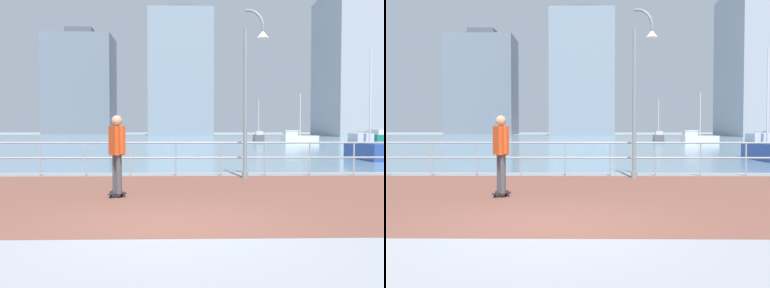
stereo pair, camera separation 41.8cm
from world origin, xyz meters
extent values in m
plane|color=gray|center=(0.00, 40.00, 0.00)|extent=(220.00, 220.00, 0.00)
cube|color=brown|center=(0.00, 3.11, 0.00)|extent=(28.00, 7.60, 0.01)
cube|color=#6B899E|center=(0.00, 51.91, 0.00)|extent=(180.00, 88.00, 0.00)
cylinder|color=#9EADB7|center=(-4.20, 6.91, 0.52)|extent=(0.05, 0.05, 1.04)
cylinder|color=#9EADB7|center=(-2.80, 6.91, 0.52)|extent=(0.05, 0.05, 1.04)
cylinder|color=#9EADB7|center=(-1.40, 6.91, 0.52)|extent=(0.05, 0.05, 1.04)
cylinder|color=#9EADB7|center=(0.00, 6.91, 0.52)|extent=(0.05, 0.05, 1.04)
cylinder|color=#9EADB7|center=(1.40, 6.91, 0.52)|extent=(0.05, 0.05, 1.04)
cylinder|color=#9EADB7|center=(2.80, 6.91, 0.52)|extent=(0.05, 0.05, 1.04)
cylinder|color=#9EADB7|center=(4.20, 6.91, 0.52)|extent=(0.05, 0.05, 1.04)
cylinder|color=#9EADB7|center=(5.60, 6.91, 0.52)|extent=(0.05, 0.05, 1.04)
cylinder|color=#9EADB7|center=(0.00, 6.91, 1.04)|extent=(25.20, 0.06, 0.06)
cylinder|color=#9EADB7|center=(0.00, 6.91, 0.57)|extent=(25.20, 0.06, 0.06)
cylinder|color=gray|center=(2.07, 6.31, 0.10)|extent=(0.19, 0.19, 0.20)
cylinder|color=gray|center=(2.07, 6.31, 2.20)|extent=(0.12, 0.12, 4.41)
cylinder|color=gray|center=(2.13, 6.27, 4.95)|extent=(0.20, 0.17, 0.11)
cylinder|color=gray|center=(2.26, 6.18, 4.90)|extent=(0.21, 0.18, 0.15)
cylinder|color=gray|center=(2.37, 6.11, 4.82)|extent=(0.20, 0.17, 0.18)
cylinder|color=gray|center=(2.45, 6.06, 4.70)|extent=(0.18, 0.16, 0.19)
cylinder|color=gray|center=(2.51, 6.02, 4.55)|extent=(0.15, 0.14, 0.19)
cylinder|color=gray|center=(2.52, 6.01, 4.40)|extent=(0.12, 0.12, 0.17)
cone|color=silver|center=(2.52, 6.01, 4.20)|extent=(0.36, 0.36, 0.22)
cylinder|color=black|center=(-1.30, 2.69, 0.03)|extent=(0.07, 0.06, 0.06)
cylinder|color=black|center=(-1.34, 2.76, 0.03)|extent=(0.07, 0.06, 0.06)
cylinder|color=black|center=(-1.09, 2.84, 0.03)|extent=(0.07, 0.06, 0.06)
cylinder|color=black|center=(-1.13, 2.90, 0.03)|extent=(0.07, 0.06, 0.06)
cube|color=black|center=(-1.21, 2.80, 0.08)|extent=(0.39, 0.31, 0.02)
cylinder|color=#4C4C51|center=(-1.17, 2.73, 0.50)|extent=(0.18, 0.18, 0.83)
cylinder|color=#4C4C51|center=(-1.26, 2.86, 0.50)|extent=(0.18, 0.18, 0.83)
cube|color=#D84C1E|center=(-1.21, 2.80, 1.23)|extent=(0.39, 0.42, 0.62)
cylinder|color=#D84C1E|center=(-1.09, 2.61, 1.24)|extent=(0.12, 0.12, 0.59)
cylinder|color=#D84C1E|center=(-1.34, 2.99, 1.24)|extent=(0.12, 0.12, 0.59)
sphere|color=tan|center=(-1.21, 2.80, 1.65)|extent=(0.23, 0.23, 0.23)
cube|color=white|center=(12.05, 35.89, 0.38)|extent=(3.69, 1.71, 0.76)
cube|color=silver|center=(11.00, 35.70, 0.97)|extent=(1.39, 0.98, 0.42)
cylinder|color=silver|center=(12.05, 35.89, 2.88)|extent=(0.08, 0.08, 4.23)
cylinder|color=silver|center=(11.28, 35.75, 1.27)|extent=(1.58, 0.35, 0.07)
cube|color=#284799|center=(9.21, 13.84, 0.40)|extent=(1.22, 3.73, 0.80)
cube|color=silver|center=(9.23, 14.96, 1.02)|extent=(0.83, 1.35, 0.44)
cylinder|color=silver|center=(9.21, 13.84, 3.01)|extent=(0.09, 0.09, 4.42)
cylinder|color=silver|center=(9.22, 14.66, 1.33)|extent=(0.10, 1.67, 0.07)
cube|color=#197266|center=(19.01, 35.82, 0.44)|extent=(2.07, 4.25, 0.87)
cube|color=silver|center=(19.26, 34.62, 1.12)|extent=(1.17, 1.62, 0.49)
cylinder|color=silver|center=(19.01, 35.82, 3.30)|extent=(0.10, 0.10, 4.86)
cylinder|color=silver|center=(19.19, 34.94, 1.46)|extent=(0.45, 1.81, 0.08)
cube|color=#595960|center=(9.33, 43.77, 0.37)|extent=(1.41, 3.56, 0.74)
cube|color=silver|center=(9.23, 42.74, 0.95)|extent=(0.87, 1.32, 0.41)
cylinder|color=silver|center=(9.33, 43.77, 2.81)|extent=(0.08, 0.08, 4.14)
cylinder|color=silver|center=(9.26, 43.01, 1.24)|extent=(0.22, 1.56, 0.07)
cube|color=slate|center=(-25.04, 102.29, 12.22)|extent=(16.49, 11.88, 24.45)
cube|color=#4E5560|center=(-25.04, 102.29, 25.45)|extent=(6.59, 4.75, 2.00)
cube|color=#8493A3|center=(0.19, 88.91, 13.01)|extent=(13.33, 17.96, 26.01)
cube|color=slate|center=(0.19, 88.91, 27.01)|extent=(5.33, 7.18, 2.00)
cube|color=#A3A8B2|center=(35.51, 77.68, 13.98)|extent=(13.95, 17.61, 27.96)
camera|label=1|loc=(0.15, -6.38, 1.48)|focal=40.04mm
camera|label=2|loc=(0.56, -6.38, 1.48)|focal=40.04mm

